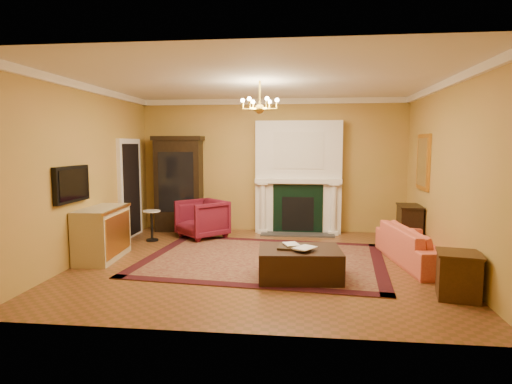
# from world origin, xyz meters

# --- Properties ---
(floor) EXTENTS (6.00, 5.50, 0.02)m
(floor) POSITION_xyz_m (0.00, 0.00, -0.01)
(floor) COLOR brown
(floor) RESTS_ON ground
(ceiling) EXTENTS (6.00, 5.50, 0.02)m
(ceiling) POSITION_xyz_m (0.00, 0.00, 3.01)
(ceiling) COLOR white
(ceiling) RESTS_ON wall_back
(wall_back) EXTENTS (6.00, 0.02, 3.00)m
(wall_back) POSITION_xyz_m (0.00, 2.76, 1.50)
(wall_back) COLOR #BD8B44
(wall_back) RESTS_ON floor
(wall_front) EXTENTS (6.00, 0.02, 3.00)m
(wall_front) POSITION_xyz_m (0.00, -2.76, 1.50)
(wall_front) COLOR #BD8B44
(wall_front) RESTS_ON floor
(wall_left) EXTENTS (0.02, 5.50, 3.00)m
(wall_left) POSITION_xyz_m (-3.01, 0.00, 1.50)
(wall_left) COLOR #BD8B44
(wall_left) RESTS_ON floor
(wall_right) EXTENTS (0.02, 5.50, 3.00)m
(wall_right) POSITION_xyz_m (3.01, 0.00, 1.50)
(wall_right) COLOR #BD8B44
(wall_right) RESTS_ON floor
(fireplace) EXTENTS (1.90, 0.70, 2.50)m
(fireplace) POSITION_xyz_m (0.60, 2.57, 1.19)
(fireplace) COLOR white
(fireplace) RESTS_ON wall_back
(crown_molding) EXTENTS (6.00, 5.50, 0.12)m
(crown_molding) POSITION_xyz_m (0.00, 0.96, 2.94)
(crown_molding) COLOR white
(crown_molding) RESTS_ON ceiling
(doorway) EXTENTS (0.08, 1.05, 2.10)m
(doorway) POSITION_xyz_m (-2.95, 1.70, 1.05)
(doorway) COLOR silver
(doorway) RESTS_ON wall_left
(tv_panel) EXTENTS (0.09, 0.95, 0.58)m
(tv_panel) POSITION_xyz_m (-2.95, -0.60, 1.35)
(tv_panel) COLOR black
(tv_panel) RESTS_ON wall_left
(gilt_mirror) EXTENTS (0.06, 0.76, 1.05)m
(gilt_mirror) POSITION_xyz_m (2.97, 1.40, 1.65)
(gilt_mirror) COLOR gold
(gilt_mirror) RESTS_ON wall_right
(chandelier) EXTENTS (0.63, 0.55, 0.53)m
(chandelier) POSITION_xyz_m (-0.00, 0.00, 2.61)
(chandelier) COLOR gold
(chandelier) RESTS_ON ceiling
(oriental_rug) EXTENTS (4.33, 3.42, 0.02)m
(oriental_rug) POSITION_xyz_m (0.05, 0.17, 0.01)
(oriental_rug) COLOR #400D11
(oriental_rug) RESTS_ON floor
(china_cabinet) EXTENTS (1.05, 0.49, 2.07)m
(china_cabinet) POSITION_xyz_m (-2.12, 2.49, 1.04)
(china_cabinet) COLOR black
(china_cabinet) RESTS_ON floor
(wingback_armchair) EXTENTS (1.19, 1.19, 0.90)m
(wingback_armchair) POSITION_xyz_m (-1.42, 1.77, 0.45)
(wingback_armchair) COLOR maroon
(wingback_armchair) RESTS_ON floor
(pedestal_table) EXTENTS (0.36, 0.36, 0.63)m
(pedestal_table) POSITION_xyz_m (-2.37, 1.36, 0.37)
(pedestal_table) COLOR black
(pedestal_table) RESTS_ON floor
(commode) EXTENTS (0.65, 1.24, 0.90)m
(commode) POSITION_xyz_m (-2.73, -0.08, 0.45)
(commode) COLOR tan
(commode) RESTS_ON floor
(coral_sofa) EXTENTS (0.90, 2.15, 0.81)m
(coral_sofa) POSITION_xyz_m (2.65, 0.24, 0.41)
(coral_sofa) COLOR #DD7146
(coral_sofa) RESTS_ON floor
(end_table) EXTENTS (0.59, 0.59, 0.57)m
(end_table) POSITION_xyz_m (2.72, -1.39, 0.29)
(end_table) COLOR #39210F
(end_table) RESTS_ON floor
(console_table) EXTENTS (0.45, 0.72, 0.77)m
(console_table) POSITION_xyz_m (2.78, 1.50, 0.39)
(console_table) COLOR black
(console_table) RESTS_ON floor
(leather_ottoman) EXTENTS (1.26, 0.97, 0.44)m
(leather_ottoman) POSITION_xyz_m (0.68, -0.83, 0.24)
(leather_ottoman) COLOR black
(leather_ottoman) RESTS_ON oriental_rug
(ottoman_tray) EXTENTS (0.52, 0.43, 0.03)m
(ottoman_tray) POSITION_xyz_m (0.61, -0.81, 0.48)
(ottoman_tray) COLOR black
(ottoman_tray) RESTS_ON leather_ottoman
(book_a) EXTENTS (0.20, 0.09, 0.27)m
(book_a) POSITION_xyz_m (0.46, -0.81, 0.63)
(book_a) COLOR gray
(book_a) RESTS_ON ottoman_tray
(book_b) EXTENTS (0.21, 0.16, 0.32)m
(book_b) POSITION_xyz_m (0.66, -0.91, 0.65)
(book_b) COLOR gray
(book_b) RESTS_ON ottoman_tray
(topiary_left) EXTENTS (0.16, 0.16, 0.42)m
(topiary_left) POSITION_xyz_m (-0.03, 2.53, 1.46)
(topiary_left) COLOR gray
(topiary_left) RESTS_ON fireplace
(topiary_right) EXTENTS (0.15, 0.15, 0.42)m
(topiary_right) POSITION_xyz_m (1.12, 2.53, 1.46)
(topiary_right) COLOR gray
(topiary_right) RESTS_ON fireplace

